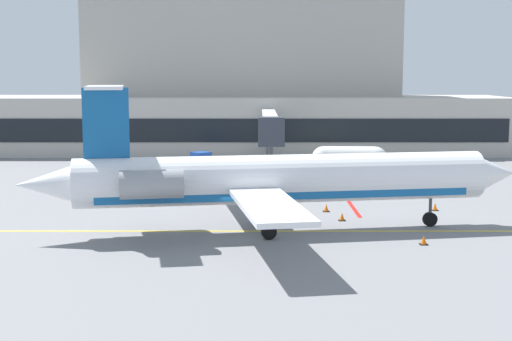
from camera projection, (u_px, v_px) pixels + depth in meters
name	position (u px, v px, depth m)	size (l,w,h in m)	color
ground	(243.00, 236.00, 43.76)	(120.00, 120.00, 0.11)	slate
terminal_building	(236.00, 92.00, 90.07)	(67.29, 14.22, 19.05)	#B7B2A8
jet_bridge_west	(271.00, 126.00, 73.18)	(2.40, 17.98, 5.74)	silver
regional_jet	(275.00, 180.00, 44.31)	(31.17, 23.08, 9.00)	white
baggage_tug	(208.00, 162.00, 71.68)	(4.08, 3.87, 2.02)	#1E4CB2
pushback_tractor	(161.00, 180.00, 59.92)	(2.97, 3.74, 2.16)	#1E4CB2
fuel_tank	(350.00, 158.00, 70.90)	(7.33, 2.52, 2.61)	white
safety_cone_alpha	(343.00, 217.00, 48.08)	(0.47, 0.47, 0.55)	orange
safety_cone_bravo	(425.00, 240.00, 41.39)	(0.47, 0.47, 0.55)	orange
safety_cone_charlie	(436.00, 207.00, 51.61)	(0.47, 0.47, 0.55)	orange
safety_cone_delta	(327.00, 208.00, 51.21)	(0.47, 0.47, 0.55)	orange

